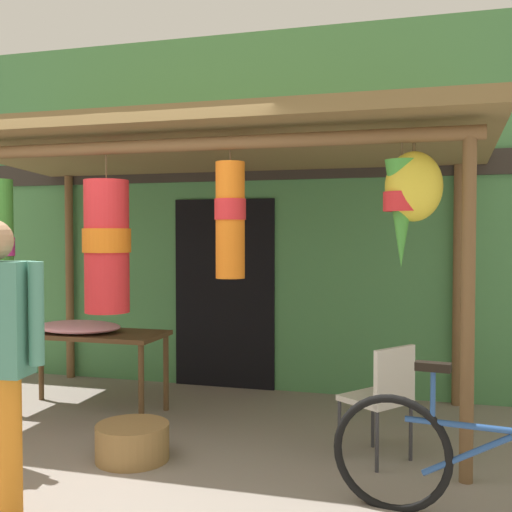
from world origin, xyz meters
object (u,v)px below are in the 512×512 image
Objects in this scene: folding_chair at (383,392)px; parked_bicycle at (484,463)px; display_table at (87,341)px; flower_heap_on_table at (79,327)px; wicker_basket_by_table at (132,442)px.

folding_chair is 1.04m from parked_bicycle.
folding_chair reaches higher than display_table.
flower_heap_on_table is at bearing 170.36° from folding_chair.
parked_bicycle is at bearing -8.85° from wicker_basket_by_table.
wicker_basket_by_table is at bearing -165.30° from folding_chair.
folding_chair is 1.84m from wicker_basket_by_table.
parked_bicycle is at bearing -22.18° from display_table.
folding_chair is (2.70, -0.53, -0.16)m from display_table.
display_table is 1.79× the size of flower_heap_on_table.
display_table is 0.82× the size of parked_bicycle.
flower_heap_on_table and folding_chair have the same top height.
wicker_basket_by_table is at bearing -42.76° from flower_heap_on_table.
parked_bicycle is at bearing -21.01° from flower_heap_on_table.
flower_heap_on_table is 1.51× the size of wicker_basket_by_table.
display_table is 0.15m from flower_heap_on_table.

